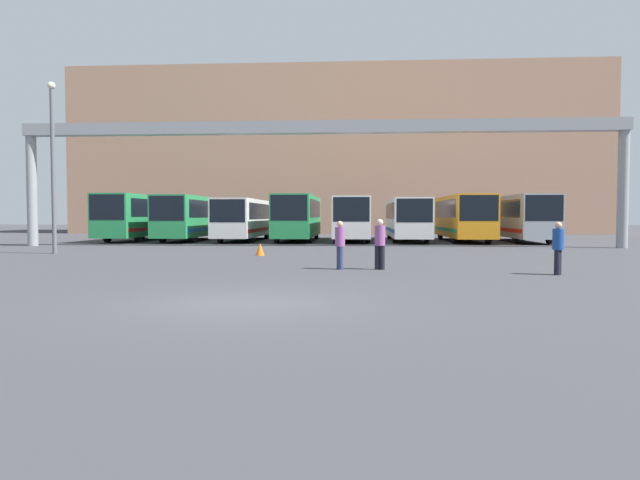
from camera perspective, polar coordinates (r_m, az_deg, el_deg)
ground_plane at (r=12.05m, az=-7.55°, el=-6.28°), size 200.00×200.00×0.00m
building_backdrop at (r=62.58m, az=1.63°, el=8.52°), size 54.34×12.00×16.86m
overhead_gantry at (r=33.48m, az=-0.27°, el=10.00°), size 35.03×0.80×7.28m
bus_slot_0 at (r=44.05m, az=-17.56°, el=2.43°), size 2.53×11.19×3.29m
bus_slot_1 at (r=42.41m, az=-12.82°, el=2.41°), size 2.48×10.42×3.18m
bus_slot_2 at (r=41.92m, az=-7.51°, el=2.28°), size 2.49×11.35×2.96m
bus_slot_3 at (r=41.20m, az=-2.21°, el=2.50°), size 2.55×11.08×3.22m
bus_slot_4 at (r=41.00m, az=3.24°, el=2.39°), size 2.49×11.12×3.08m
bus_slot_5 at (r=41.50m, az=8.65°, el=2.29°), size 2.45×11.83×2.98m
bus_slot_6 at (r=41.53m, az=14.09°, el=2.40°), size 2.59×10.86×3.19m
bus_slot_7 at (r=42.14m, az=19.39°, el=2.33°), size 2.49×10.31×3.18m
pedestrian_near_left at (r=18.98m, az=22.71°, el=-0.63°), size 0.34×0.34×1.63m
pedestrian_mid_right at (r=19.36m, az=2.01°, el=-0.37°), size 0.34×0.34×1.64m
pedestrian_far_center at (r=19.35m, az=6.01°, el=-0.28°), size 0.35×0.35×1.71m
traffic_cone at (r=26.27m, az=-6.01°, el=-0.93°), size 0.40×0.40×0.56m
lamp_post at (r=30.18m, az=-25.15°, el=7.20°), size 0.36×0.36×8.16m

